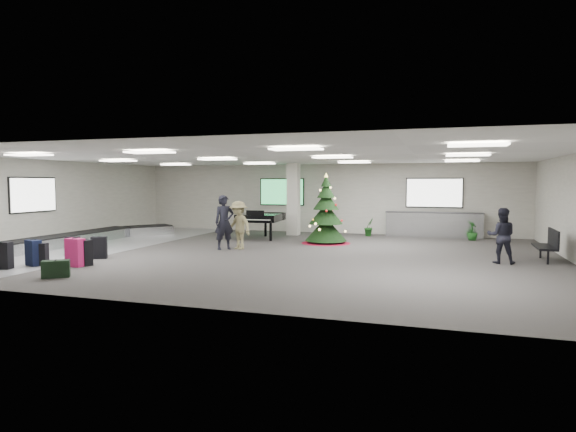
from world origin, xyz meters
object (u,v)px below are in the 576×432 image
(traveler_a, at_px, (224,222))
(christmas_tree, at_px, (326,219))
(service_counter, at_px, (433,224))
(potted_plant_left, at_px, (369,227))
(traveler_bench, at_px, (501,236))
(bench, at_px, (548,243))
(baggage_carousel, at_px, (78,239))
(grand_piano, at_px, (260,218))
(traveler_b, at_px, (239,225))
(potted_plant_right, at_px, (472,231))
(pink_suitcase, at_px, (75,252))

(traveler_a, bearing_deg, christmas_tree, -0.15)
(service_counter, relative_size, traveler_a, 2.12)
(traveler_a, relative_size, potted_plant_left, 2.36)
(christmas_tree, height_order, traveler_bench, christmas_tree)
(bench, height_order, potted_plant_left, bench)
(traveler_a, xyz_separation_m, potted_plant_left, (4.24, 5.75, -0.55))
(baggage_carousel, xyz_separation_m, service_counter, (12.84, 6.73, 0.33))
(traveler_a, relative_size, traveler_bench, 1.18)
(traveler_a, bearing_deg, traveler_bench, -44.27)
(baggage_carousel, bearing_deg, grand_piano, 33.42)
(bench, relative_size, traveler_a, 0.80)
(traveler_b, bearing_deg, potted_plant_left, 78.65)
(traveler_a, distance_m, traveler_bench, 8.92)
(potted_plant_right, bearing_deg, service_counter, 152.39)
(grand_piano, distance_m, traveler_a, 3.46)
(service_counter, bearing_deg, bench, -59.41)
(service_counter, xyz_separation_m, traveler_b, (-6.48, -6.09, 0.30))
(bench, bearing_deg, service_counter, 121.62)
(baggage_carousel, height_order, traveler_a, traveler_a)
(bench, bearing_deg, potted_plant_left, 140.59)
(pink_suitcase, xyz_separation_m, christmas_tree, (5.51, 7.17, 0.54))
(christmas_tree, relative_size, traveler_a, 1.43)
(traveler_b, relative_size, traveler_bench, 1.05)
(service_counter, distance_m, grand_piano, 7.48)
(baggage_carousel, relative_size, christmas_tree, 3.56)
(traveler_b, xyz_separation_m, potted_plant_left, (3.79, 5.56, -0.44))
(christmas_tree, distance_m, potted_plant_left, 3.28)
(baggage_carousel, distance_m, pink_suitcase, 5.22)
(christmas_tree, bearing_deg, service_counter, 41.85)
(christmas_tree, distance_m, bench, 7.63)
(bench, height_order, traveler_bench, traveler_bench)
(grand_piano, height_order, bench, grand_piano)
(traveler_b, distance_m, potted_plant_right, 9.61)
(pink_suitcase, bearing_deg, bench, 26.94)
(baggage_carousel, relative_size, bench, 6.32)
(traveler_b, relative_size, potted_plant_left, 2.10)
(service_counter, xyz_separation_m, potted_plant_left, (-2.69, -0.53, -0.14))
(service_counter, xyz_separation_m, pink_suitcase, (-9.44, -10.70, -0.15))
(pink_suitcase, distance_m, bench, 13.75)
(baggage_carousel, height_order, traveler_b, traveler_b)
(christmas_tree, bearing_deg, bench, -16.58)
(bench, relative_size, traveler_bench, 0.95)
(baggage_carousel, height_order, service_counter, service_counter)
(baggage_carousel, bearing_deg, traveler_a, 4.34)
(baggage_carousel, height_order, bench, bench)
(bench, relative_size, traveler_b, 0.90)
(baggage_carousel, xyz_separation_m, grand_piano, (5.92, 3.91, 0.66))
(christmas_tree, xyz_separation_m, traveler_bench, (5.92, -3.00, -0.13))
(potted_plant_right, bearing_deg, potted_plant_left, 176.32)
(baggage_carousel, distance_m, potted_plant_right, 15.55)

